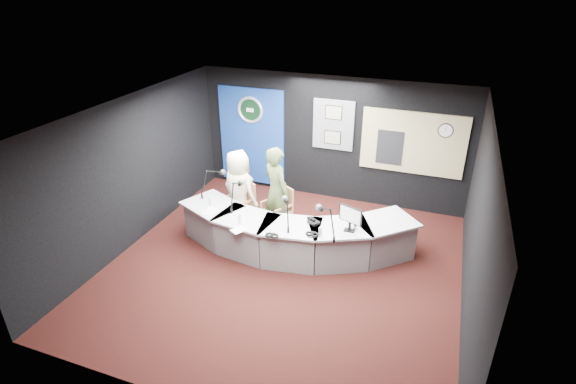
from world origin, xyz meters
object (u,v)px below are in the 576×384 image
(broadcast_desk, at_px, (291,234))
(armchair_left, at_px, (240,204))
(person_man, at_px, (239,190))
(armchair_right, at_px, (277,209))
(person_woman, at_px, (276,191))

(broadcast_desk, height_order, armchair_left, armchair_left)
(broadcast_desk, bearing_deg, person_man, 158.15)
(armchair_right, xyz_separation_m, person_man, (-0.78, -0.05, 0.32))
(armchair_left, relative_size, person_woman, 0.56)
(person_woman, bearing_deg, armchair_left, 37.82)
(person_man, bearing_deg, person_woman, -157.39)
(armchair_right, xyz_separation_m, person_woman, (0.00, 0.00, 0.40))
(armchair_right, bearing_deg, broadcast_desk, -17.55)
(armchair_left, xyz_separation_m, armchair_right, (0.78, 0.05, -0.00))
(armchair_right, relative_size, person_man, 0.61)
(person_man, xyz_separation_m, person_woman, (0.78, 0.05, 0.08))
(person_man, bearing_deg, armchair_left, -0.00)
(broadcast_desk, relative_size, person_man, 2.72)
(armchair_left, bearing_deg, broadcast_desk, 6.19)
(broadcast_desk, height_order, person_woman, person_woman)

